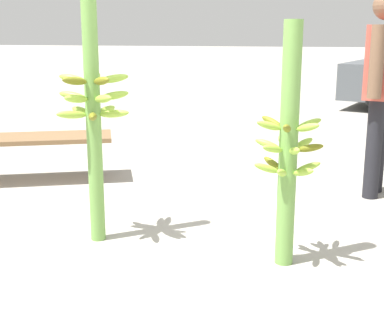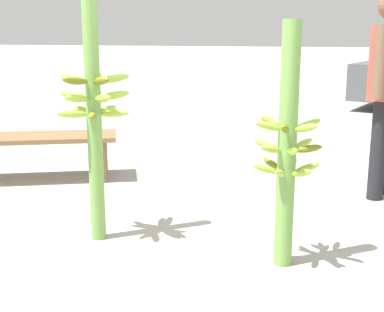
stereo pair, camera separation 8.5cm
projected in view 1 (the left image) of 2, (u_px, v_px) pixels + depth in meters
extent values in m
plane|color=#9E998E|center=(187.00, 264.00, 3.10)|extent=(80.00, 80.00, 0.00)
cylinder|color=#6B9E47|center=(93.00, 113.00, 3.28)|extent=(0.09, 0.09, 1.66)
ellipsoid|color=#656718|center=(101.00, 81.00, 3.13)|extent=(0.17, 0.17, 0.07)
ellipsoid|color=#93BC3D|center=(114.00, 79.00, 3.27)|extent=(0.19, 0.13, 0.07)
ellipsoid|color=#93BC3D|center=(96.00, 77.00, 3.36)|extent=(0.08, 0.20, 0.07)
ellipsoid|color=#93BC3D|center=(72.00, 79.00, 3.27)|extent=(0.19, 0.07, 0.07)
ellipsoid|color=#656718|center=(75.00, 81.00, 3.13)|extent=(0.13, 0.19, 0.07)
ellipsoid|color=#93BC3D|center=(73.00, 96.00, 3.29)|extent=(0.19, 0.07, 0.07)
ellipsoid|color=#93BC3D|center=(76.00, 99.00, 3.15)|extent=(0.12, 0.19, 0.07)
ellipsoid|color=#93BC3D|center=(103.00, 99.00, 3.15)|extent=(0.17, 0.16, 0.07)
ellipsoid|color=#93BC3D|center=(114.00, 96.00, 3.30)|extent=(0.19, 0.14, 0.07)
ellipsoid|color=#93BC3D|center=(96.00, 94.00, 3.39)|extent=(0.09, 0.20, 0.07)
ellipsoid|color=#93BC3D|center=(81.00, 111.00, 3.37)|extent=(0.18, 0.15, 0.07)
ellipsoid|color=#93BC3D|center=(72.00, 115.00, 3.22)|extent=(0.18, 0.15, 0.07)
ellipsoid|color=#656718|center=(93.00, 117.00, 3.15)|extent=(0.11, 0.19, 0.07)
ellipsoid|color=#93BC3D|center=(114.00, 114.00, 3.26)|extent=(0.19, 0.06, 0.07)
ellipsoid|color=#93BC3D|center=(106.00, 110.00, 3.40)|extent=(0.10, 0.19, 0.07)
cylinder|color=#6B9E47|center=(288.00, 147.00, 2.96)|extent=(0.10, 0.10, 1.38)
ellipsoid|color=#93BC3D|center=(292.00, 121.00, 3.04)|extent=(0.05, 0.16, 0.08)
ellipsoid|color=#656718|center=(272.00, 122.00, 3.01)|extent=(0.15, 0.12, 0.08)
ellipsoid|color=#93BC3D|center=(269.00, 126.00, 2.90)|extent=(0.16, 0.10, 0.08)
ellipsoid|color=#656718|center=(287.00, 128.00, 2.82)|extent=(0.05, 0.16, 0.08)
ellipsoid|color=#93BC3D|center=(308.00, 127.00, 2.85)|extent=(0.15, 0.12, 0.08)
ellipsoid|color=#93BC3D|center=(309.00, 124.00, 2.96)|extent=(0.16, 0.10, 0.08)
ellipsoid|color=#656718|center=(310.00, 148.00, 2.91)|extent=(0.16, 0.07, 0.08)
ellipsoid|color=#93BC3D|center=(303.00, 143.00, 3.03)|extent=(0.13, 0.14, 0.08)
ellipsoid|color=#93BC3D|center=(283.00, 142.00, 3.07)|extent=(0.08, 0.16, 0.08)
ellipsoid|color=#93BC3D|center=(267.00, 144.00, 3.01)|extent=(0.16, 0.07, 0.08)
ellipsoid|color=#93BC3D|center=(273.00, 149.00, 2.89)|extent=(0.13, 0.14, 0.08)
ellipsoid|color=#93BC3D|center=(295.00, 151.00, 2.84)|extent=(0.08, 0.16, 0.08)
ellipsoid|color=#93BC3D|center=(282.00, 173.00, 2.88)|extent=(0.08, 0.16, 0.08)
ellipsoid|color=#93BC3D|center=(303.00, 172.00, 2.89)|extent=(0.14, 0.13, 0.08)
ellipsoid|color=#93BC3D|center=(308.00, 167.00, 3.00)|extent=(0.16, 0.08, 0.08)
ellipsoid|color=#93BC3D|center=(293.00, 163.00, 3.09)|extent=(0.08, 0.16, 0.08)
ellipsoid|color=#656718|center=(273.00, 163.00, 3.08)|extent=(0.14, 0.13, 0.08)
ellipsoid|color=#93BC3D|center=(267.00, 168.00, 2.98)|extent=(0.16, 0.08, 0.08)
cylinder|color=black|center=(378.00, 145.00, 4.40)|extent=(0.15, 0.15, 0.80)
cylinder|color=black|center=(373.00, 149.00, 4.23)|extent=(0.15, 0.15, 0.80)
cube|color=#BF4C3F|center=(383.00, 62.00, 4.16)|extent=(0.32, 0.48, 0.56)
cylinder|color=brown|center=(377.00, 62.00, 3.92)|extent=(0.13, 0.13, 0.54)
cube|color=brown|center=(37.00, 138.00, 4.71)|extent=(1.37, 0.87, 0.04)
cylinder|color=brown|center=(99.00, 154.00, 5.00)|extent=(0.06, 0.06, 0.37)
cylinder|color=brown|center=(99.00, 163.00, 4.69)|extent=(0.06, 0.06, 0.37)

